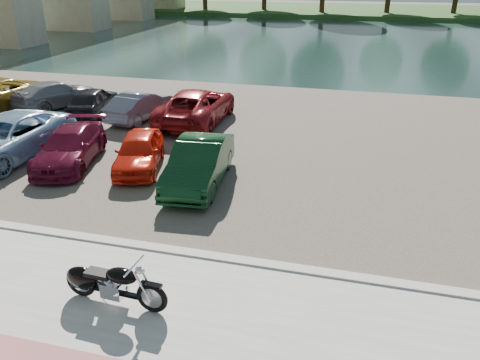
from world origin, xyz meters
name	(u,v)px	position (x,y,z in m)	size (l,w,h in m)	color
ground	(156,309)	(0.00, 0.00, 0.00)	(200.00, 200.00, 0.00)	#595447
promenade	(134,342)	(0.00, -1.00, 0.05)	(60.00, 6.00, 0.10)	#A4A19B
kerb	(189,254)	(0.00, 2.00, 0.07)	(60.00, 0.30, 0.14)	#A4A19B
parking_lot	(265,137)	(0.00, 11.00, 0.02)	(60.00, 18.00, 0.04)	#474139
river	(327,41)	(0.00, 40.00, 0.00)	(120.00, 40.00, 0.00)	#1B312F
far_bank	(345,11)	(0.00, 72.00, 0.30)	(120.00, 24.00, 0.60)	#254A1A
motorcycle	(106,283)	(-1.01, -0.11, 0.56)	(2.33, 0.75, 1.05)	black
car_2	(6,138)	(-8.61, 6.37, 0.80)	(2.52, 5.47, 1.52)	#94B8D7
car_3	(70,147)	(-6.10, 6.48, 0.65)	(1.72, 4.23, 1.23)	#560C23
car_4	(139,151)	(-3.56, 6.71, 0.65)	(1.44, 3.59, 1.22)	red
car_5	(199,163)	(-1.12, 6.00, 0.75)	(1.50, 4.31, 1.42)	#0E3419
car_6	(3,92)	(-13.55, 12.24, 0.78)	(2.45, 5.32, 1.48)	#A58426
car_7	(56,94)	(-11.04, 12.88, 0.68)	(1.79, 4.41, 1.28)	gray
car_8	(93,100)	(-8.59, 12.22, 0.69)	(1.53, 3.81, 1.30)	black
car_9	(140,105)	(-6.06, 12.04, 0.67)	(1.34, 3.83, 1.26)	slate
car_10	(196,106)	(-3.41, 12.22, 0.80)	(2.51, 5.43, 1.51)	maroon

